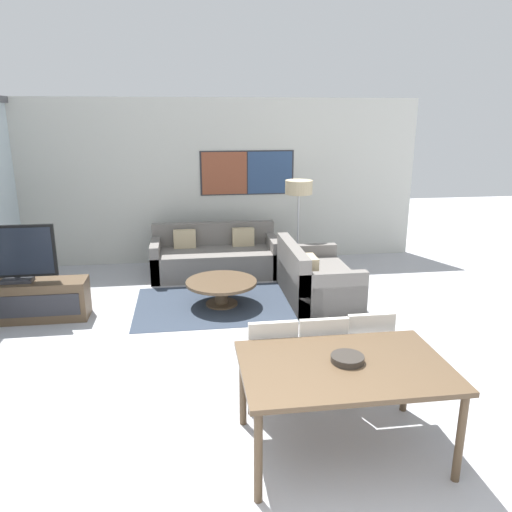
{
  "coord_description": "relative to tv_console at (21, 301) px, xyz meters",
  "views": [
    {
      "loc": [
        -0.41,
        -2.5,
        2.55
      ],
      "look_at": [
        0.37,
        3.01,
        0.95
      ],
      "focal_mm": 35.0,
      "sensor_mm": 36.0,
      "label": 1
    }
  ],
  "objects": [
    {
      "name": "wall_back",
      "position": [
        2.56,
        2.4,
        1.15
      ],
      "size": [
        7.36,
        0.09,
        2.8
      ],
      "color": "silver",
      "rests_on": "ground_plane"
    },
    {
      "name": "area_rug",
      "position": [
        2.56,
        0.17,
        -0.25
      ],
      "size": [
        2.35,
        1.61,
        0.01
      ],
      "color": "#333D4C",
      "rests_on": "ground_plane"
    },
    {
      "name": "tv_console",
      "position": [
        0.0,
        0.0,
        0.0
      ],
      "size": [
        1.65,
        0.42,
        0.51
      ],
      "color": "brown",
      "rests_on": "ground_plane"
    },
    {
      "name": "television",
      "position": [
        0.0,
        0.0,
        0.61
      ],
      "size": [
        0.99,
        0.2,
        0.73
      ],
      "color": "#2D2D33",
      "rests_on": "tv_console"
    },
    {
      "name": "sofa_main",
      "position": [
        2.56,
        1.6,
        0.01
      ],
      "size": [
        2.03,
        0.91,
        0.79
      ],
      "color": "slate",
      "rests_on": "ground_plane"
    },
    {
      "name": "sofa_side",
      "position": [
        3.86,
        0.26,
        0.01
      ],
      "size": [
        0.91,
        1.53,
        0.79
      ],
      "rotation": [
        0.0,
        0.0,
        1.57
      ],
      "color": "slate",
      "rests_on": "ground_plane"
    },
    {
      "name": "coffee_table",
      "position": [
        2.56,
        0.17,
        0.01
      ],
      "size": [
        0.97,
        0.97,
        0.35
      ],
      "color": "brown",
      "rests_on": "ground_plane"
    },
    {
      "name": "dining_table",
      "position": [
        3.25,
        -3.04,
        0.42
      ],
      "size": [
        1.56,
        1.01,
        0.74
      ],
      "color": "brown",
      "rests_on": "ground_plane"
    },
    {
      "name": "dining_chair_left",
      "position": [
        2.81,
        -2.34,
        0.23
      ],
      "size": [
        0.46,
        0.46,
        0.86
      ],
      "color": "beige",
      "rests_on": "ground_plane"
    },
    {
      "name": "dining_chair_centre",
      "position": [
        3.25,
        -2.33,
        0.23
      ],
      "size": [
        0.46,
        0.46,
        0.86
      ],
      "color": "beige",
      "rests_on": "ground_plane"
    },
    {
      "name": "dining_chair_right",
      "position": [
        3.69,
        -2.29,
        0.23
      ],
      "size": [
        0.46,
        0.46,
        0.86
      ],
      "color": "beige",
      "rests_on": "ground_plane"
    },
    {
      "name": "fruit_bowl",
      "position": [
        3.28,
        -3.01,
        0.52
      ],
      "size": [
        0.25,
        0.25,
        0.05
      ],
      "color": "#332D28",
      "rests_on": "dining_table"
    },
    {
      "name": "floor_lamp",
      "position": [
        3.92,
        1.52,
        1.07
      ],
      "size": [
        0.44,
        0.44,
        1.52
      ],
      "color": "#2D2D33",
      "rests_on": "ground_plane"
    }
  ]
}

